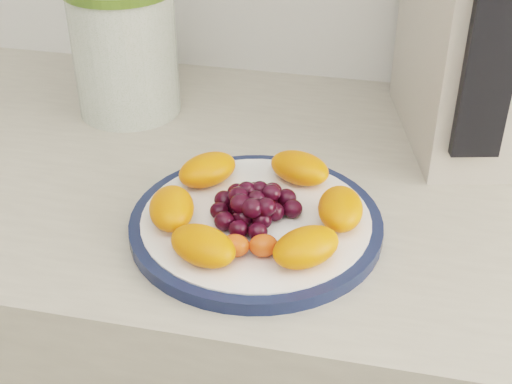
# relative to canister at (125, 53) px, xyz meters

# --- Properties ---
(plate_rim) EXTENTS (0.28, 0.28, 0.01)m
(plate_rim) POSITION_rel_canister_xyz_m (0.24, -0.25, -0.08)
(plate_rim) COLOR #141D3D
(plate_rim) RESTS_ON counter
(plate_face) EXTENTS (0.25, 0.25, 0.02)m
(plate_face) POSITION_rel_canister_xyz_m (0.24, -0.25, -0.08)
(plate_face) COLOR white
(plate_face) RESTS_ON counter
(canister) EXTENTS (0.19, 0.19, 0.17)m
(canister) POSITION_rel_canister_xyz_m (0.00, 0.00, 0.00)
(canister) COLOR #3B5920
(canister) RESTS_ON counter
(appliance_body) EXTENTS (0.24, 0.30, 0.33)m
(appliance_body) POSITION_rel_canister_xyz_m (0.48, 0.03, 0.08)
(appliance_body) COLOR #B6AB9C
(appliance_body) RESTS_ON counter
(appliance_panel) EXTENTS (0.06, 0.03, 0.24)m
(appliance_panel) POSITION_rel_canister_xyz_m (0.47, -0.11, 0.08)
(appliance_panel) COLOR black
(appliance_panel) RESTS_ON appliance_body
(fruit_plate) EXTENTS (0.24, 0.24, 0.04)m
(fruit_plate) POSITION_rel_canister_xyz_m (0.24, -0.26, -0.05)
(fruit_plate) COLOR #F1590A
(fruit_plate) RESTS_ON plate_face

